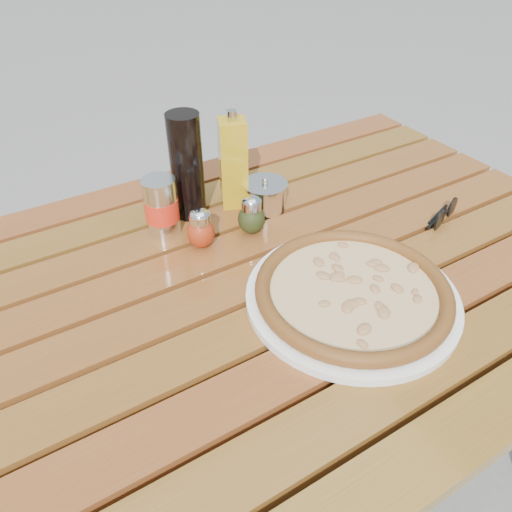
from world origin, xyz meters
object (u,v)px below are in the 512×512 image
parmesan_tin (265,195)px  oregano_shaker (251,215)px  dark_bottle (187,167)px  soda_can (161,207)px  plate (352,297)px  pizza (353,290)px  pepper_shaker (200,229)px  table (261,305)px  sunglasses (444,214)px  olive_oil_cruet (233,163)px

parmesan_tin → oregano_shaker: bearing=-138.6°
dark_bottle → soda_can: (-0.08, -0.04, -0.05)m
plate → pizza: 0.02m
pizza → pepper_shaker: size_ratio=5.64×
dark_bottle → parmesan_tin: bearing=-22.8°
plate → pepper_shaker: (-0.15, 0.27, 0.03)m
table → plate: 0.19m
plate → parmesan_tin: 0.33m
plate → pepper_shaker: bearing=118.2°
pepper_shaker → plate: bearing=-61.8°
pizza → pepper_shaker: pepper_shaker is taller
oregano_shaker → parmesan_tin: (0.07, 0.06, -0.01)m
plate → sunglasses: sunglasses is taller
oregano_shaker → soda_can: bearing=149.3°
pepper_shaker → parmesan_tin: bearing=16.4°
soda_can → parmesan_tin: soda_can is taller
pizza → soda_can: soda_can is taller
soda_can → olive_oil_cruet: olive_oil_cruet is taller
pizza → olive_oil_cruet: (-0.02, 0.38, 0.07)m
pepper_shaker → oregano_shaker: (0.11, -0.01, 0.00)m
dark_bottle → olive_oil_cruet: (0.10, -0.01, -0.01)m
oregano_shaker → sunglasses: (0.36, -0.17, -0.02)m
pizza → olive_oil_cruet: size_ratio=2.20×
pizza → dark_bottle: bearing=106.5°
oregano_shaker → dark_bottle: 0.16m
oregano_shaker → pepper_shaker: bearing=174.5°
plate → sunglasses: (0.32, 0.09, 0.01)m
pizza → pepper_shaker: bearing=118.2°
sunglasses → pepper_shaker: bearing=139.3°
pizza → parmesan_tin: parmesan_tin is taller
olive_oil_cruet → sunglasses: olive_oil_cruet is taller
pepper_shaker → pizza: bearing=-61.8°
olive_oil_cruet → plate: bearing=-87.5°
olive_oil_cruet → pizza: bearing=-87.5°
table → oregano_shaker: oregano_shaker is taller
pizza → olive_oil_cruet: olive_oil_cruet is taller
pepper_shaker → sunglasses: bearing=-21.5°
olive_oil_cruet → parmesan_tin: olive_oil_cruet is taller
table → dark_bottle: bearing=94.6°
pepper_shaker → soda_can: soda_can is taller
olive_oil_cruet → soda_can: bearing=-172.6°
pizza → parmesan_tin: (0.03, 0.33, 0.01)m
pepper_shaker → sunglasses: 0.50m
pepper_shaker → soda_can: bearing=118.9°
dark_bottle → pizza: bearing=-73.5°
dark_bottle → sunglasses: (0.44, -0.30, -0.09)m
pepper_shaker → parmesan_tin: 0.19m
pepper_shaker → oregano_shaker: size_ratio=1.00×
dark_bottle → soda_can: 0.10m
olive_oil_cruet → parmesan_tin: size_ratio=2.11×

